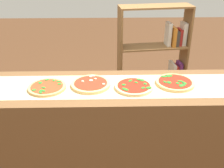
{
  "coord_description": "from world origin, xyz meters",
  "views": [
    {
      "loc": [
        -0.04,
        -1.79,
        1.86
      ],
      "look_at": [
        0.0,
        0.0,
        0.94
      ],
      "focal_mm": 43.82,
      "sensor_mm": 36.0,
      "label": 1
    }
  ],
  "objects_px": {
    "pizza_spinach_3": "(175,83)",
    "bookshelf": "(159,69)",
    "pizza_spinach_2": "(134,87)",
    "pizza_mushroom_1": "(91,84)",
    "pizza_spinach_0": "(47,87)"
  },
  "relations": [
    {
      "from": "pizza_mushroom_1",
      "to": "bookshelf",
      "type": "bearing_deg",
      "value": 54.92
    },
    {
      "from": "pizza_spinach_0",
      "to": "bookshelf",
      "type": "xyz_separation_m",
      "value": [
        1.04,
        1.07,
        -0.35
      ]
    },
    {
      "from": "pizza_mushroom_1",
      "to": "pizza_spinach_2",
      "type": "distance_m",
      "value": 0.32
    },
    {
      "from": "pizza_spinach_3",
      "to": "bookshelf",
      "type": "distance_m",
      "value": 1.08
    },
    {
      "from": "pizza_spinach_3",
      "to": "bookshelf",
      "type": "relative_size",
      "value": 0.22
    },
    {
      "from": "pizza_spinach_2",
      "to": "bookshelf",
      "type": "bearing_deg",
      "value": 69.24
    },
    {
      "from": "pizza_spinach_0",
      "to": "pizza_mushroom_1",
      "type": "distance_m",
      "value": 0.32
    },
    {
      "from": "pizza_spinach_2",
      "to": "bookshelf",
      "type": "height_order",
      "value": "bookshelf"
    },
    {
      "from": "pizza_spinach_2",
      "to": "bookshelf",
      "type": "relative_size",
      "value": 0.21
    },
    {
      "from": "pizza_mushroom_1",
      "to": "pizza_spinach_0",
      "type": "bearing_deg",
      "value": -172.92
    },
    {
      "from": "pizza_mushroom_1",
      "to": "pizza_spinach_3",
      "type": "height_order",
      "value": "pizza_mushroom_1"
    },
    {
      "from": "pizza_spinach_2",
      "to": "bookshelf",
      "type": "distance_m",
      "value": 1.2
    },
    {
      "from": "pizza_spinach_0",
      "to": "pizza_spinach_2",
      "type": "xyz_separation_m",
      "value": [
        0.63,
        -0.01,
        0.0
      ]
    },
    {
      "from": "pizza_spinach_3",
      "to": "bookshelf",
      "type": "bearing_deg",
      "value": 84.76
    },
    {
      "from": "pizza_spinach_2",
      "to": "pizza_mushroom_1",
      "type": "bearing_deg",
      "value": 171.78
    }
  ]
}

